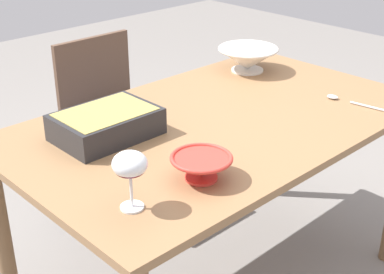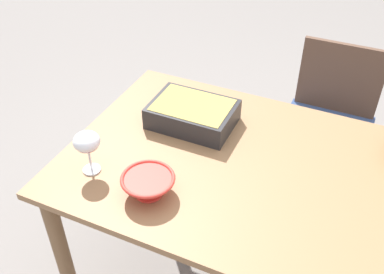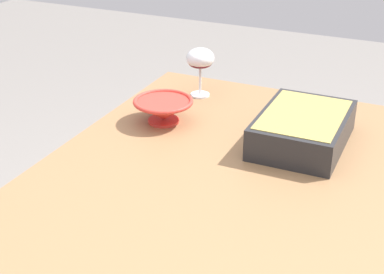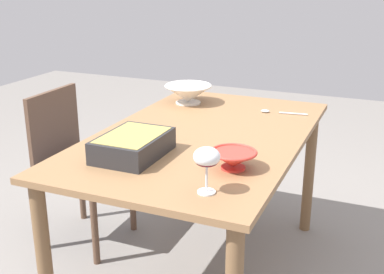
{
  "view_description": "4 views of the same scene",
  "coord_description": "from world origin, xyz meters",
  "px_view_note": "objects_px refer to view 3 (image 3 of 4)",
  "views": [
    {
      "loc": [
        -1.29,
        -1.21,
        1.52
      ],
      "look_at": [
        -0.23,
        -0.11,
        0.79
      ],
      "focal_mm": 51.69,
      "sensor_mm": 36.0,
      "label": 1
    },
    {
      "loc": [
        0.21,
        -1.12,
        1.79
      ],
      "look_at": [
        -0.32,
        0.03,
        0.78
      ],
      "focal_mm": 41.47,
      "sensor_mm": 36.0,
      "label": 2
    },
    {
      "loc": [
        1.03,
        0.45,
        1.46
      ],
      "look_at": [
        -0.25,
        -0.12,
        0.77
      ],
      "focal_mm": 54.07,
      "sensor_mm": 36.0,
      "label": 3
    },
    {
      "loc": [
        -1.96,
        -0.78,
        1.45
      ],
      "look_at": [
        -0.25,
        -0.05,
        0.82
      ],
      "focal_mm": 46.18,
      "sensor_mm": 36.0,
      "label": 4
    }
  ],
  "objects_px": {
    "small_bowl": "(163,109)",
    "wine_glass": "(200,60)",
    "casserole_dish": "(303,127)",
    "dining_table": "(197,235)"
  },
  "relations": [
    {
      "from": "small_bowl",
      "to": "wine_glass",
      "type": "bearing_deg",
      "value": 176.29
    },
    {
      "from": "wine_glass",
      "to": "casserole_dish",
      "type": "bearing_deg",
      "value": 62.54
    },
    {
      "from": "wine_glass",
      "to": "casserole_dish",
      "type": "height_order",
      "value": "wine_glass"
    },
    {
      "from": "casserole_dish",
      "to": "small_bowl",
      "type": "height_order",
      "value": "casserole_dish"
    },
    {
      "from": "dining_table",
      "to": "casserole_dish",
      "type": "distance_m",
      "value": 0.43
    },
    {
      "from": "wine_glass",
      "to": "casserole_dish",
      "type": "distance_m",
      "value": 0.45
    },
    {
      "from": "wine_glass",
      "to": "small_bowl",
      "type": "xyz_separation_m",
      "value": [
        0.23,
        -0.02,
        -0.08
      ]
    },
    {
      "from": "dining_table",
      "to": "casserole_dish",
      "type": "bearing_deg",
      "value": 158.54
    },
    {
      "from": "dining_table",
      "to": "wine_glass",
      "type": "bearing_deg",
      "value": -156.97
    },
    {
      "from": "dining_table",
      "to": "small_bowl",
      "type": "distance_m",
      "value": 0.45
    }
  ]
}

